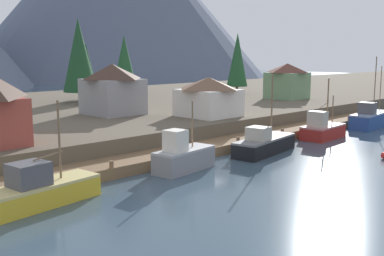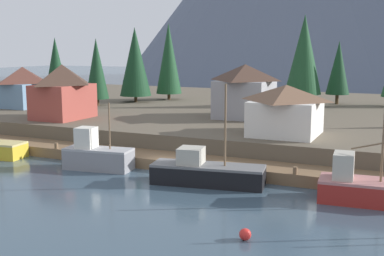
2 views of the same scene
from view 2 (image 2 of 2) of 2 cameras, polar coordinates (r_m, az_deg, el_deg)
The scene contains 17 objects.
ground_plane at distance 62.16m, azimuth 5.15°, elevation -1.36°, with size 400.00×400.00×1.00m, color #384C5B.
dock at distance 45.72m, azimuth -2.42°, elevation -3.91°, with size 80.00×4.00×1.60m.
shoreline_bank at distance 73.17m, azimuth 8.31°, elevation 1.57°, with size 400.00×56.00×2.50m, color brown.
fishing_boat_grey at distance 45.38m, azimuth -11.06°, elevation -3.17°, with size 6.46×3.16×6.16m.
fishing_boat_black at distance 39.68m, azimuth 1.64°, elevation -5.17°, with size 9.42×4.14×8.20m.
fishing_boat_red at distance 37.16m, azimuth 19.36°, elevation -6.57°, with size 6.77×3.48×7.42m.
house_white at distance 48.72m, azimuth 10.88°, elevation 2.14°, with size 6.60×7.01×4.93m.
house_blue at distance 75.17m, azimuth -19.10°, elevation 4.60°, with size 6.23×6.91×5.83m.
house_grey at distance 60.34m, azimuth 6.18°, elevation 4.38°, with size 6.53×7.16×6.53m.
house_red at distance 61.18m, azimuth -14.86°, elevation 4.21°, with size 5.46×7.06×6.56m.
conifer_near_left at distance 78.23m, azimuth -6.66°, elevation 7.69°, with size 4.97×4.97×11.73m.
conifer_mid_left at distance 88.24m, azimuth -15.63°, elevation 7.23°, with size 3.66×3.66×10.33m.
conifer_back_left at distance 77.71m, azimuth 16.71°, elevation 6.74°, with size 3.53×3.53×9.57m.
conifer_back_right at distance 73.52m, azimuth 12.93°, elevation 8.36°, with size 5.31×5.31×13.31m.
conifer_centre at distance 81.39m, azimuth -2.74°, elevation 8.11°, with size 4.24×4.24×12.58m.
conifer_far_left at distance 74.10m, azimuth -11.08°, elevation 6.80°, with size 3.47×3.47×9.93m.
channel_buoy at distance 28.87m, azimuth 6.22°, elevation -12.24°, with size 0.70×0.70×0.70m, color red.
Camera 2 is at (20.29, -37.64, 10.89)m, focal length 45.70 mm.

